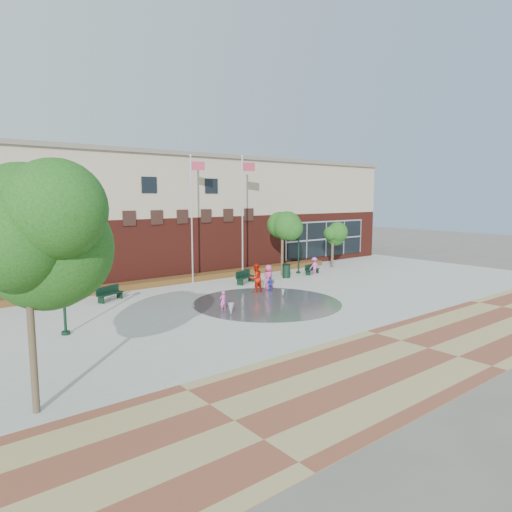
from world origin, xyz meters
TOP-DOWN VIEW (x-y plane):
  - ground at (0.00, 0.00)m, footprint 120.00×120.00m
  - plaza_concrete at (0.00, 4.00)m, footprint 46.00×18.00m
  - paver_band at (0.00, -7.00)m, footprint 46.00×6.00m
  - splash_pad at (0.00, 3.00)m, footprint 8.40×8.40m
  - library_building at (0.00, 17.48)m, footprint 44.40×10.40m
  - flower_bed at (0.00, 11.60)m, footprint 26.00×1.20m
  - flagpole_left at (-0.06, 10.98)m, footprint 0.96×0.49m
  - flagpole_right at (3.91, 10.43)m, footprint 1.09×0.32m
  - lamp_left at (-10.74, 3.87)m, footprint 0.41×0.41m
  - lamp_right at (8.43, 9.22)m, footprint 0.38×0.38m
  - bench_left at (-6.78, 9.02)m, footprint 1.80×1.16m
  - bench_mid at (2.59, 8.43)m, footprint 1.91×1.18m
  - bench_right at (8.96, 8.24)m, footprint 1.64×0.83m
  - trash_can at (6.32, 8.31)m, footprint 0.63×0.63m
  - tree_big_left at (-13.54, -3.16)m, footprint 4.54×4.54m
  - tree_mid at (6.77, 9.29)m, footprint 2.88×2.88m
  - tree_small_right at (12.77, 9.60)m, footprint 2.35×2.35m
  - water_jet_a at (-3.21, 2.01)m, footprint 0.32×0.32m
  - water_jet_b at (1.74, 3.57)m, footprint 0.20×0.20m
  - child_splash at (-2.99, 3.04)m, footprint 0.40×0.28m
  - adult_red at (1.24, 5.58)m, footprint 0.93×0.73m
  - adult_pink at (2.52, 5.84)m, footprint 0.88×0.66m
  - child_blue at (2.04, 5.12)m, footprint 0.61×0.29m
  - person_bench at (8.95, 8.00)m, footprint 0.91×0.56m

SIDE VIEW (x-z plane):
  - ground at x=0.00m, z-range 0.00..0.00m
  - flower_bed at x=0.00m, z-range -0.20..0.20m
  - water_jet_a at x=-3.21m, z-range -0.32..0.32m
  - water_jet_b at x=1.74m, z-range -0.22..0.22m
  - plaza_concrete at x=0.00m, z-range 0.00..0.01m
  - paver_band at x=0.00m, z-range 0.00..0.01m
  - splash_pad at x=0.00m, z-range 0.00..0.01m
  - bench_right at x=8.96m, z-range -0.14..0.65m
  - bench_left at x=-6.78m, z-range -0.16..0.72m
  - bench_mid at x=2.59m, z-range -0.16..0.77m
  - child_blue at x=2.04m, z-range 0.00..1.02m
  - trash_can at x=6.32m, z-range 0.01..1.04m
  - child_splash at x=-2.99m, z-range 0.00..1.08m
  - person_bench at x=8.95m, z-range 0.00..1.37m
  - adult_pink at x=2.52m, z-range 0.00..1.63m
  - adult_red at x=1.24m, z-range 0.00..1.87m
  - lamp_right at x=8.43m, z-range 0.43..4.00m
  - lamp_left at x=-10.74m, z-range 0.47..4.38m
  - tree_small_right at x=12.77m, z-range 0.93..4.95m
  - tree_mid at x=6.77m, z-range 1.11..5.97m
  - library_building at x=0.00m, z-range 0.04..9.24m
  - flagpole_left at x=-0.06m, z-range 0.50..9.37m
  - flagpole_right at x=3.91m, z-range 0.53..9.52m
  - tree_big_left at x=-13.54m, z-range 1.56..8.81m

